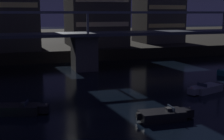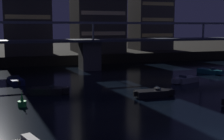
{
  "view_description": "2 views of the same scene",
  "coord_description": "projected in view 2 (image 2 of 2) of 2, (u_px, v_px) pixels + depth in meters",
  "views": [
    {
      "loc": [
        -10.62,
        -9.11,
        9.14
      ],
      "look_at": [
        -0.03,
        24.48,
        2.62
      ],
      "focal_mm": 49.65,
      "sensor_mm": 36.0,
      "label": 1
    },
    {
      "loc": [
        -14.76,
        -18.51,
        8.33
      ],
      "look_at": [
        -0.7,
        23.47,
        2.09
      ],
      "focal_mm": 48.61,
      "sensor_mm": 36.0,
      "label": 2
    }
  ],
  "objects": [
    {
      "name": "speedboat_far_center",
      "position": [
        153.0,
        93.0,
        36.74
      ],
      "size": [
        5.21,
        1.96,
        1.16
      ],
      "color": "black",
      "rests_on": "ground"
    },
    {
      "name": "tower_east_tall",
      "position": [
        150.0,
        12.0,
        84.05
      ],
      "size": [
        9.84,
        9.5,
        21.06
      ],
      "color": "#423D38",
      "rests_on": "far_riverbank"
    },
    {
      "name": "speedboat_mid_right",
      "position": [
        15.0,
        81.0,
        45.07
      ],
      "size": [
        2.54,
        5.22,
        1.16
      ],
      "color": "#19234C",
      "rests_on": "ground"
    },
    {
      "name": "speedboat_near_right",
      "position": [
        210.0,
        71.0,
        55.03
      ],
      "size": [
        2.94,
        5.14,
        1.16
      ],
      "color": "#196066",
      "rests_on": "ground"
    },
    {
      "name": "speedboat_far_right",
      "position": [
        48.0,
        91.0,
        38.15
      ],
      "size": [
        5.18,
        2.8,
        1.16
      ],
      "color": "black",
      "rests_on": "ground"
    },
    {
      "name": "tower_central",
      "position": [
        97.0,
        4.0,
        75.74
      ],
      "size": [
        11.66,
        12.01,
        24.23
      ],
      "color": "#38332D",
      "rests_on": "far_riverbank"
    },
    {
      "name": "far_riverbank",
      "position": [
        55.0,
        48.0,
        105.27
      ],
      "size": [
        240.0,
        80.0,
        2.2
      ],
      "primitive_type": "cube",
      "color": "black",
      "rests_on": "ground"
    },
    {
      "name": "speedboat_mid_center",
      "position": [
        185.0,
        80.0,
        46.15
      ],
      "size": [
        5.13,
        2.98,
        1.16
      ],
      "color": "gray",
      "rests_on": "ground"
    },
    {
      "name": "channel_buoy",
      "position": [
        22.0,
        102.0,
        32.05
      ],
      "size": [
        0.9,
        0.9,
        1.76
      ],
      "color": "green",
      "rests_on": "ground"
    },
    {
      "name": "ground_plane",
      "position": [
        218.0,
        137.0,
        23.18
      ],
      "size": [
        400.0,
        400.0,
        0.0
      ],
      "primitive_type": "plane",
      "color": "black"
    },
    {
      "name": "river_bridge",
      "position": [
        89.0,
        47.0,
        59.71
      ],
      "size": [
        102.59,
        6.4,
        9.38
      ],
      "color": "#4C4944",
      "rests_on": "ground"
    }
  ]
}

